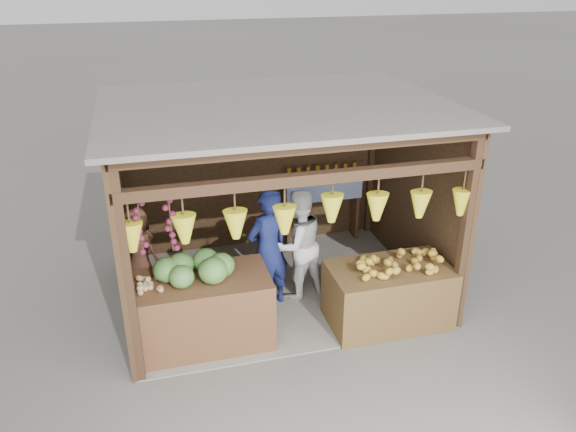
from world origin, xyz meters
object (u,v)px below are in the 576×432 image
object	(u,v)px
man_standing	(268,250)
woman_standing	(298,245)
vendor_seated	(139,248)
counter_left	(205,311)
counter_right	(388,295)

from	to	relation	value
man_standing	woman_standing	xyz separation A→B (m)	(0.45, 0.16, -0.06)
woman_standing	vendor_seated	distance (m)	2.09
man_standing	woman_standing	size ratio (longest dim) A/B	1.08
counter_left	counter_right	bearing A→B (deg)	-4.14
counter_right	woman_standing	distance (m)	1.36
counter_left	vendor_seated	size ratio (longest dim) A/B	1.39
vendor_seated	counter_right	bearing A→B (deg)	-157.74
counter_left	woman_standing	bearing A→B (deg)	28.71
counter_left	woman_standing	xyz separation A→B (m)	(1.37, 0.75, 0.33)
woman_standing	vendor_seated	world-z (taller)	woman_standing
vendor_seated	counter_left	bearing A→B (deg)	168.12
counter_right	man_standing	xyz separation A→B (m)	(-1.38, 0.76, 0.45)
counter_right	man_standing	world-z (taller)	man_standing
counter_left	man_standing	world-z (taller)	man_standing
man_standing	vendor_seated	world-z (taller)	man_standing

